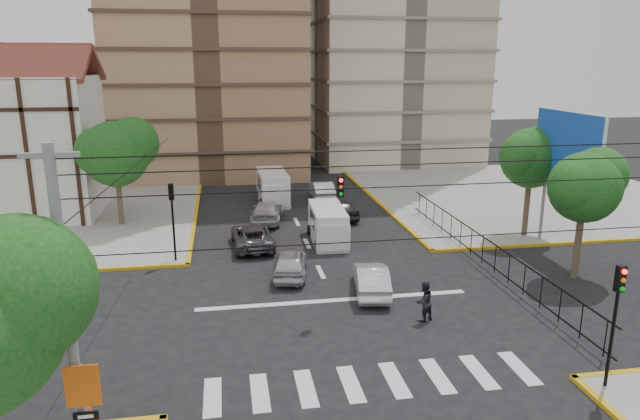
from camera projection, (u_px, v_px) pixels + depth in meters
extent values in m
plane|color=black|center=(339.00, 311.00, 25.92)|extent=(160.00, 160.00, 0.00)
cube|color=gray|center=(17.00, 215.00, 41.72)|extent=(26.00, 26.00, 0.15)
cube|color=gray|center=(523.00, 194.00, 48.21)|extent=(26.00, 26.00, 0.15)
cube|color=silver|center=(373.00, 382.00, 20.20)|extent=(12.00, 2.40, 0.01)
cube|color=silver|center=(334.00, 300.00, 27.06)|extent=(13.00, 0.40, 0.01)
cube|color=silver|center=(23.00, 148.00, 40.63)|extent=(10.00, 8.00, 10.00)
cube|color=maroon|center=(1.00, 63.00, 37.32)|extent=(10.80, 4.25, 2.65)
cube|color=maroon|center=(21.00, 62.00, 40.94)|extent=(10.80, 4.25, 2.65)
cylinder|color=slate|center=(581.00, 226.00, 31.54)|extent=(0.20, 0.20, 4.00)
cylinder|color=slate|center=(542.00, 208.00, 35.35)|extent=(0.20, 0.20, 4.00)
cube|color=silver|center=(568.00, 149.00, 32.43)|extent=(0.25, 6.00, 4.00)
cube|color=blue|center=(565.00, 149.00, 32.39)|extent=(0.08, 6.20, 4.20)
sphere|color=#134415|center=(19.00, 290.00, 13.61)|extent=(3.68, 3.68, 3.68)
cylinder|color=#473828|center=(578.00, 239.00, 29.40)|extent=(0.36, 0.36, 4.20)
sphere|color=#134415|center=(585.00, 187.00, 28.70)|extent=(3.60, 3.60, 3.60)
sphere|color=#134415|center=(598.00, 175.00, 29.00)|extent=(2.88, 2.88, 2.88)
sphere|color=#134415|center=(576.00, 186.00, 28.25)|extent=(2.70, 2.70, 2.70)
cylinder|color=#473828|center=(527.00, 203.00, 36.20)|extent=(0.36, 0.36, 4.48)
sphere|color=#134415|center=(531.00, 158.00, 35.46)|extent=(3.80, 3.80, 3.80)
sphere|color=#134415|center=(544.00, 148.00, 35.75)|extent=(3.04, 3.04, 3.04)
sphere|color=#134415|center=(523.00, 156.00, 35.00)|extent=(2.85, 2.85, 2.85)
cylinder|color=#473828|center=(119.00, 196.00, 38.69)|extent=(0.36, 0.36, 4.20)
sphere|color=#134415|center=(116.00, 154.00, 37.95)|extent=(4.40, 4.40, 4.40)
sphere|color=#134415|center=(132.00, 143.00, 38.25)|extent=(3.52, 3.52, 3.52)
sphere|color=#134415|center=(100.00, 152.00, 37.47)|extent=(3.30, 3.30, 3.30)
cylinder|color=black|center=(611.00, 339.00, 19.26)|extent=(0.12, 0.12, 3.50)
cube|color=black|center=(620.00, 279.00, 18.70)|extent=(0.28, 0.22, 0.90)
sphere|color=#FF0C0C|center=(621.00, 270.00, 18.63)|extent=(0.17, 0.17, 0.17)
cylinder|color=black|center=(174.00, 230.00, 31.61)|extent=(0.12, 0.12, 3.50)
cube|color=black|center=(171.00, 192.00, 31.05)|extent=(0.28, 0.22, 0.90)
sphere|color=#FF0C0C|center=(171.00, 186.00, 30.97)|extent=(0.17, 0.17, 0.17)
cube|color=black|center=(340.00, 186.00, 24.44)|extent=(0.28, 0.22, 0.90)
cylinder|color=black|center=(406.00, 239.00, 15.75)|extent=(18.00, 0.03, 0.03)
cylinder|color=slate|center=(69.00, 316.00, 14.70)|extent=(0.28, 0.28, 9.00)
cube|color=slate|center=(49.00, 155.00, 13.63)|extent=(1.40, 0.12, 0.12)
cylinder|color=slate|center=(87.00, 418.00, 15.28)|extent=(0.08, 0.08, 3.20)
cube|color=#E5590C|center=(82.00, 386.00, 14.97)|extent=(0.90, 0.06, 1.20)
cube|color=black|center=(86.00, 416.00, 15.20)|extent=(0.65, 0.05, 0.25)
cube|color=silver|center=(328.00, 225.00, 35.58)|extent=(2.14, 4.90, 2.22)
cube|color=silver|center=(333.00, 236.00, 33.78)|extent=(1.88, 1.24, 1.54)
cube|color=black|center=(335.00, 229.00, 33.33)|extent=(1.78, 0.18, 0.87)
cylinder|color=black|center=(317.00, 245.00, 34.16)|extent=(0.25, 0.67, 0.67)
cylinder|color=black|center=(347.00, 243.00, 34.46)|extent=(0.25, 0.67, 0.67)
cylinder|color=black|center=(310.00, 230.00, 37.10)|extent=(0.25, 0.67, 0.67)
cylinder|color=black|center=(337.00, 229.00, 37.40)|extent=(0.25, 0.67, 0.67)
cube|color=silver|center=(273.00, 187.00, 45.56)|extent=(2.26, 5.41, 2.47)
cube|color=silver|center=(275.00, 195.00, 43.55)|extent=(2.07, 1.33, 1.72)
cube|color=black|center=(275.00, 188.00, 43.05)|extent=(1.99, 0.14, 0.97)
cylinder|color=black|center=(262.00, 203.00, 43.98)|extent=(0.25, 0.75, 0.75)
cylinder|color=black|center=(288.00, 202.00, 44.31)|extent=(0.25, 0.75, 0.75)
cylinder|color=black|center=(259.00, 193.00, 47.25)|extent=(0.25, 0.75, 0.75)
cylinder|color=black|center=(283.00, 192.00, 47.58)|extent=(0.25, 0.75, 0.75)
imported|color=#BABABF|center=(290.00, 263.00, 29.97)|extent=(2.39, 4.49, 1.45)
imported|color=silver|center=(371.00, 279.00, 27.74)|extent=(2.21, 4.57, 1.44)
imported|color=#4F5156|center=(252.00, 236.00, 34.61)|extent=(2.57, 5.15, 1.40)
imported|color=#B2B2B7|center=(267.00, 212.00, 40.11)|extent=(2.84, 5.30, 1.46)
imported|color=#262628|center=(339.00, 208.00, 40.85)|extent=(2.54, 4.70, 1.52)
imported|color=silver|center=(322.00, 190.00, 46.46)|extent=(1.70, 4.66, 1.52)
imported|color=black|center=(424.00, 301.00, 24.74)|extent=(1.08, 0.99, 1.80)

